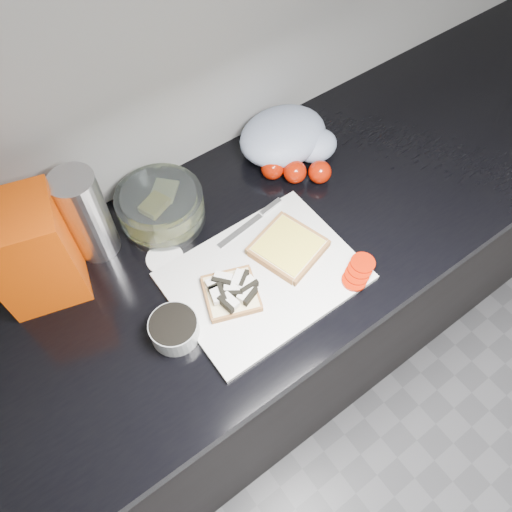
{
  "coord_description": "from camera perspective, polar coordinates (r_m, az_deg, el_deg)",
  "views": [
    {
      "loc": [
        -0.32,
        0.66,
        1.84
      ],
      "look_at": [
        0.02,
        1.13,
        0.95
      ],
      "focal_mm": 35.0,
      "sensor_mm": 36.0,
      "label": 1
    }
  ],
  "objects": [
    {
      "name": "bread_left",
      "position": [
        1.05,
        -2.85,
        -4.12
      ],
      "size": [
        0.15,
        0.15,
        0.04
      ],
      "rotation": [
        0.0,
        0.0,
        -0.35
      ],
      "color": "beige",
      "rests_on": "cutting_board"
    },
    {
      "name": "seed_tub",
      "position": [
        1.02,
        -9.33,
        -8.18
      ],
      "size": [
        0.1,
        0.1,
        0.05
      ],
      "color": "#949998",
      "rests_on": "countertop"
    },
    {
      "name": "cutting_board",
      "position": [
        1.09,
        0.93,
        -2.34
      ],
      "size": [
        0.4,
        0.3,
        0.01
      ],
      "primitive_type": "cube",
      "color": "silver",
      "rests_on": "countertop"
    },
    {
      "name": "tub_lid",
      "position": [
        1.14,
        -10.37,
        -0.27
      ],
      "size": [
        0.1,
        0.1,
        0.01
      ],
      "primitive_type": "cylinder",
      "rotation": [
        0.0,
        0.0,
        -0.27
      ],
      "color": "white",
      "rests_on": "countertop"
    },
    {
      "name": "base_cabinet",
      "position": [
        1.54,
        -2.11,
        -9.36
      ],
      "size": [
        3.5,
        0.6,
        0.86
      ],
      "primitive_type": "cube",
      "color": "black",
      "rests_on": "ground"
    },
    {
      "name": "tomato_slices",
      "position": [
        1.1,
        11.63,
        -1.76
      ],
      "size": [
        0.1,
        0.08,
        0.02
      ],
      "rotation": [
        0.0,
        0.0,
        -0.04
      ],
      "color": "#9B1603",
      "rests_on": "cutting_board"
    },
    {
      "name": "whole_tomatoes",
      "position": [
        1.25,
        4.56,
        9.69
      ],
      "size": [
        0.14,
        0.14,
        0.06
      ],
      "rotation": [
        0.0,
        0.0,
        -0.31
      ],
      "color": "#9B1603",
      "rests_on": "countertop"
    },
    {
      "name": "countertop",
      "position": [
        1.15,
        -2.8,
        -0.2
      ],
      "size": [
        3.5,
        0.64,
        0.04
      ],
      "primitive_type": "cube",
      "color": "black",
      "rests_on": "base_cabinet"
    },
    {
      "name": "bread_bag",
      "position": [
        1.08,
        -24.3,
        0.4
      ],
      "size": [
        0.19,
        0.18,
        0.24
      ],
      "primitive_type": "cube",
      "rotation": [
        0.0,
        0.0,
        -0.26
      ],
      "color": "#F83404",
      "rests_on": "countertop"
    },
    {
      "name": "grocery_bag",
      "position": [
        1.3,
        3.64,
        13.4
      ],
      "size": [
        0.24,
        0.21,
        0.1
      ],
      "rotation": [
        0.0,
        0.0,
        0.0
      ],
      "color": "#A4B5CB",
      "rests_on": "countertop"
    },
    {
      "name": "bread_right",
      "position": [
        1.11,
        3.68,
        0.98
      ],
      "size": [
        0.18,
        0.18,
        0.02
      ],
      "rotation": [
        0.0,
        0.0,
        0.27
      ],
      "color": "beige",
      "rests_on": "cutting_board"
    },
    {
      "name": "knife",
      "position": [
        1.17,
        0.24,
        4.52
      ],
      "size": [
        0.2,
        0.04,
        0.01
      ],
      "rotation": [
        0.0,
        0.0,
        0.13
      ],
      "color": "silver",
      "rests_on": "cutting_board"
    },
    {
      "name": "steel_canister",
      "position": [
        1.11,
        -18.83,
        4.37
      ],
      "size": [
        0.09,
        0.09,
        0.23
      ],
      "primitive_type": "cylinder",
      "color": "#BBBAC0",
      "rests_on": "countertop"
    },
    {
      "name": "glass_bowl",
      "position": [
        1.18,
        -10.81,
        5.48
      ],
      "size": [
        0.2,
        0.2,
        0.08
      ],
      "rotation": [
        0.0,
        0.0,
        0.38
      ],
      "color": "silver",
      "rests_on": "countertop"
    }
  ]
}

